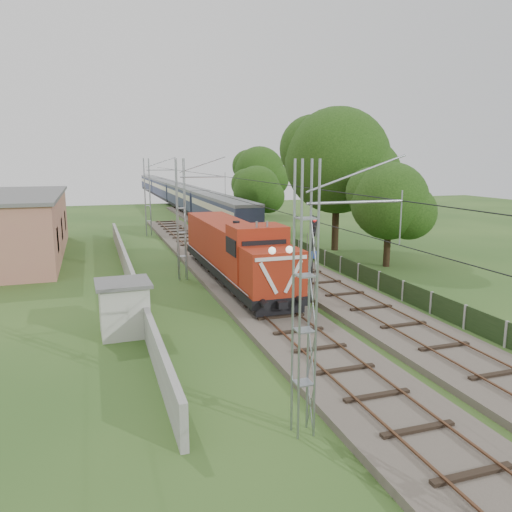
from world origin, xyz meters
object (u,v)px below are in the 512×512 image
object	(u,v)px
signal_post	(313,244)
relay_hut	(124,308)
locomotive	(234,250)
coach_rake	(175,192)

from	to	relation	value
signal_post	relay_hut	bearing A→B (deg)	-169.61
locomotive	signal_post	world-z (taller)	signal_post
locomotive	relay_hut	xyz separation A→B (m)	(-7.40, -7.48, -0.95)
locomotive	signal_post	bearing A→B (deg)	-62.62
locomotive	relay_hut	distance (m)	10.57
locomotive	relay_hut	size ratio (longest dim) A/B	6.73
coach_rake	signal_post	size ratio (longest dim) A/B	17.02
locomotive	coach_rake	xyz separation A→B (m)	(5.00, 54.45, 0.15)
relay_hut	locomotive	bearing A→B (deg)	45.32
signal_post	locomotive	bearing A→B (deg)	117.38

